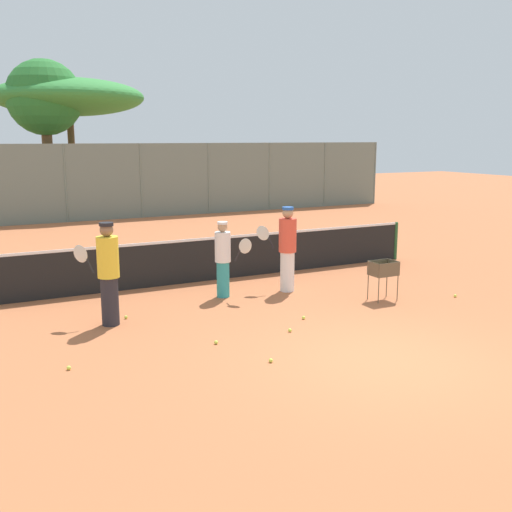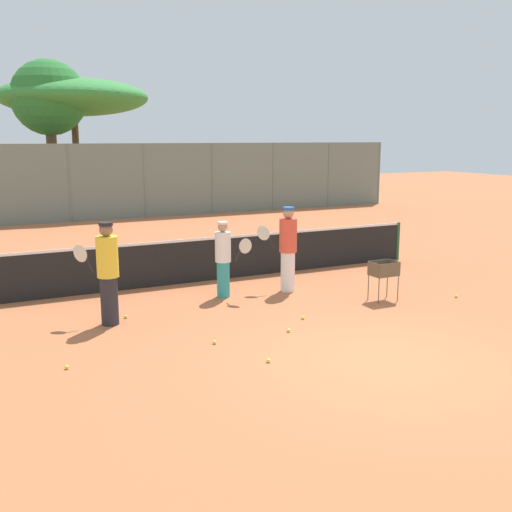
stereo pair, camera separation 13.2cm
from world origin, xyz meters
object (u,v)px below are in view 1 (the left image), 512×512
player_white_outfit (108,273)px  parked_car (68,199)px  player_red_cap (287,248)px  player_yellow_shirt (223,258)px  ball_cart (383,272)px  tennis_net (223,257)px

player_white_outfit → parked_car: player_white_outfit is taller
player_red_cap → player_yellow_shirt: size_ratio=1.16×
player_red_cap → ball_cart: bearing=170.2°
player_white_outfit → player_yellow_shirt: bearing=-118.7°
tennis_net → ball_cart: (2.24, -3.36, 0.07)m
tennis_net → player_red_cap: (0.81, -1.74, 0.44)m
ball_cart → player_red_cap: bearing=131.6°
player_red_cap → ball_cart: 2.20m
tennis_net → parked_car: parked_car is taller
tennis_net → ball_cart: 4.04m
player_yellow_shirt → ball_cart: size_ratio=1.96×
player_white_outfit → player_yellow_shirt: size_ratio=1.16×
tennis_net → ball_cart: tennis_net is taller
player_white_outfit → parked_car: bearing=-54.0°
tennis_net → parked_car: 15.04m
player_red_cap → player_white_outfit: bearing=47.8°
tennis_net → player_white_outfit: bearing=-144.6°
tennis_net → player_white_outfit: player_white_outfit is taller
player_yellow_shirt → tennis_net: bearing=114.8°
player_red_cap → ball_cart: size_ratio=2.26×
parked_car → player_white_outfit: bearing=-97.7°
ball_cart → parked_car: 18.65m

